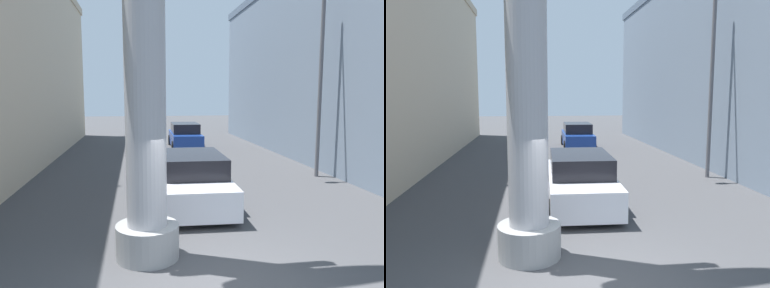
% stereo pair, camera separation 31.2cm
% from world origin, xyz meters
% --- Properties ---
extents(ground_plane, '(86.51, 86.51, 0.00)m').
position_xyz_m(ground_plane, '(0.00, 10.00, 0.00)').
color(ground_plane, '#424244').
extents(building_right, '(6.44, 28.38, 10.06)m').
position_xyz_m(building_right, '(9.63, 11.88, 5.04)').
color(building_right, slate).
rests_on(building_right, ground).
extents(neon_sign_pole, '(3.50, 1.31, 10.98)m').
position_xyz_m(neon_sign_pole, '(-1.33, 1.49, 5.06)').
color(neon_sign_pole, '#9E9EA3').
rests_on(neon_sign_pole, ground).
extents(street_lamp, '(2.84, 0.28, 7.86)m').
position_xyz_m(street_lamp, '(5.39, 8.25, 4.74)').
color(street_lamp, '#59595E').
rests_on(street_lamp, ground).
extents(car_lead, '(2.15, 4.96, 1.56)m').
position_xyz_m(car_lead, '(0.19, 5.21, 0.74)').
color(car_lead, black).
rests_on(car_lead, ground).
extents(car_far, '(2.00, 4.59, 1.56)m').
position_xyz_m(car_far, '(1.54, 17.41, 0.74)').
color(car_far, black).
rests_on(car_far, ground).
extents(palm_tree_mid_left, '(2.39, 2.41, 8.96)m').
position_xyz_m(palm_tree_mid_left, '(-6.06, 9.02, 5.45)').
color(palm_tree_mid_left, brown).
rests_on(palm_tree_mid_left, ground).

